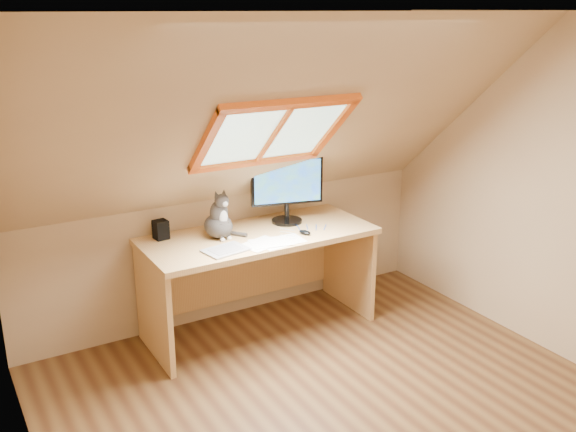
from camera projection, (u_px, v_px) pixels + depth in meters
ground at (358, 423)px, 3.91m from camera, size 3.50×3.50×0.00m
room_shell at (377, 203)px, 3.40m from camera, size 3.52×3.52×2.41m
desk at (254, 259)px, 4.96m from camera, size 1.75×0.77×0.80m
monitor at (287, 186)px, 4.97m from camera, size 0.56×0.24×0.53m
cat at (219, 220)px, 4.69m from camera, size 0.24×0.27×0.38m
desk_speaker at (161, 230)px, 4.69m from camera, size 0.11×0.11×0.14m
graphics_tablet at (226, 250)px, 4.47m from camera, size 0.33×0.26×0.01m
mouse at (305, 232)px, 4.79m from camera, size 0.09×0.11×0.03m
papers at (274, 243)px, 4.61m from camera, size 0.35×0.30×0.01m
cables at (303, 230)px, 4.88m from camera, size 0.51×0.26×0.01m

